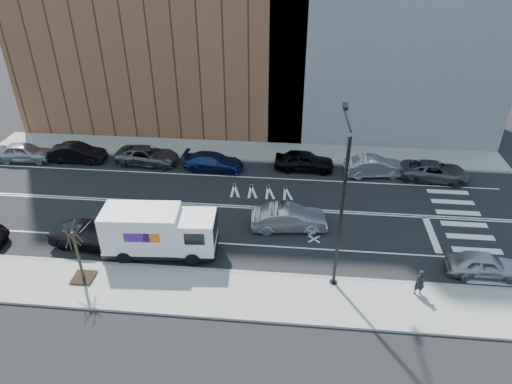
% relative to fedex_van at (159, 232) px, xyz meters
% --- Properties ---
extents(ground, '(120.00, 120.00, 0.00)m').
position_rel_fedex_van_xyz_m(ground, '(3.30, 5.60, -1.61)').
color(ground, black).
rests_on(ground, ground).
extents(sidewalk_near, '(44.00, 3.60, 0.15)m').
position_rel_fedex_van_xyz_m(sidewalk_near, '(3.30, -3.20, -1.54)').
color(sidewalk_near, gray).
rests_on(sidewalk_near, ground).
extents(sidewalk_far, '(44.00, 3.60, 0.15)m').
position_rel_fedex_van_xyz_m(sidewalk_far, '(3.30, 14.40, -1.54)').
color(sidewalk_far, gray).
rests_on(sidewalk_far, ground).
extents(curb_near, '(44.00, 0.25, 0.17)m').
position_rel_fedex_van_xyz_m(curb_near, '(3.30, -1.40, -1.53)').
color(curb_near, gray).
rests_on(curb_near, ground).
extents(curb_far, '(44.00, 0.25, 0.17)m').
position_rel_fedex_van_xyz_m(curb_far, '(3.30, 12.60, -1.53)').
color(curb_far, gray).
rests_on(curb_far, ground).
extents(crosswalk, '(3.00, 14.00, 0.01)m').
position_rel_fedex_van_xyz_m(crosswalk, '(19.30, 5.60, -1.61)').
color(crosswalk, white).
rests_on(crosswalk, ground).
extents(road_markings, '(40.00, 8.60, 0.01)m').
position_rel_fedex_van_xyz_m(road_markings, '(3.30, 5.60, -1.61)').
color(road_markings, white).
rests_on(road_markings, ground).
extents(bldg_brick, '(26.00, 10.00, 22.00)m').
position_rel_fedex_van_xyz_m(bldg_brick, '(-4.70, 21.20, 9.39)').
color(bldg_brick, brown).
rests_on(bldg_brick, ground).
extents(streetlight, '(0.44, 4.02, 9.34)m').
position_rel_fedex_van_xyz_m(streetlight, '(10.30, -1.31, 3.47)').
color(streetlight, black).
rests_on(streetlight, ground).
extents(street_tree, '(1.20, 1.20, 3.75)m').
position_rel_fedex_van_xyz_m(street_tree, '(-3.70, -2.80, -0.16)').
color(street_tree, black).
rests_on(street_tree, ground).
extents(fedex_van, '(6.86, 2.74, 3.07)m').
position_rel_fedex_van_xyz_m(fedex_van, '(0.00, 0.00, 0.00)').
color(fedex_van, black).
rests_on(fedex_van, ground).
extents(far_parked_a, '(4.68, 2.08, 1.57)m').
position_rel_fedex_van_xyz_m(far_parked_a, '(-14.70, 10.98, -0.83)').
color(far_parked_a, '#A0A0A4').
rests_on(far_parked_a, ground).
extents(far_parked_b, '(4.58, 1.64, 1.50)m').
position_rel_fedex_van_xyz_m(far_parked_b, '(-10.22, 11.30, -0.86)').
color(far_parked_b, black).
rests_on(far_parked_b, ground).
extents(far_parked_c, '(5.35, 2.81, 1.44)m').
position_rel_fedex_van_xyz_m(far_parked_c, '(-4.34, 11.46, -0.90)').
color(far_parked_c, '#565A5F').
rests_on(far_parked_c, ground).
extents(far_parked_d, '(4.93, 2.23, 1.40)m').
position_rel_fedex_van_xyz_m(far_parked_d, '(1.29, 10.94, -0.91)').
color(far_parked_d, navy).
rests_on(far_parked_d, ground).
extents(far_parked_e, '(4.76, 1.98, 1.61)m').
position_rel_fedex_van_xyz_m(far_parked_e, '(8.58, 11.58, -0.81)').
color(far_parked_e, black).
rests_on(far_parked_e, ground).
extents(far_parked_f, '(4.87, 2.25, 1.55)m').
position_rel_fedex_van_xyz_m(far_parked_f, '(14.11, 11.22, -0.84)').
color(far_parked_f, '#ACABB0').
rests_on(far_parked_f, ground).
extents(far_parked_g, '(5.31, 2.76, 1.43)m').
position_rel_fedex_van_xyz_m(far_parked_g, '(18.68, 10.98, -0.90)').
color(far_parked_g, '#494B50').
rests_on(far_parked_g, ground).
extents(driving_sedan, '(5.06, 2.25, 1.61)m').
position_rel_fedex_van_xyz_m(driving_sedan, '(7.63, 3.33, -0.81)').
color(driving_sedan, '#9D9EA1').
rests_on(driving_sedan, ground).
extents(near_parked_rear_a, '(4.75, 2.14, 1.51)m').
position_rel_fedex_van_xyz_m(near_parked_rear_a, '(-4.62, 0.22, -0.86)').
color(near_parked_rear_a, black).
rests_on(near_parked_rear_a, ground).
extents(near_parked_front, '(4.13, 1.71, 1.40)m').
position_rel_fedex_van_xyz_m(near_parked_front, '(18.81, -0.10, -0.91)').
color(near_parked_front, '#ACACB1').
rests_on(near_parked_front, ground).
extents(pedestrian, '(0.60, 0.41, 1.57)m').
position_rel_fedex_van_xyz_m(pedestrian, '(14.80, -2.26, -0.68)').
color(pedestrian, black).
rests_on(pedestrian, sidewalk_near).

